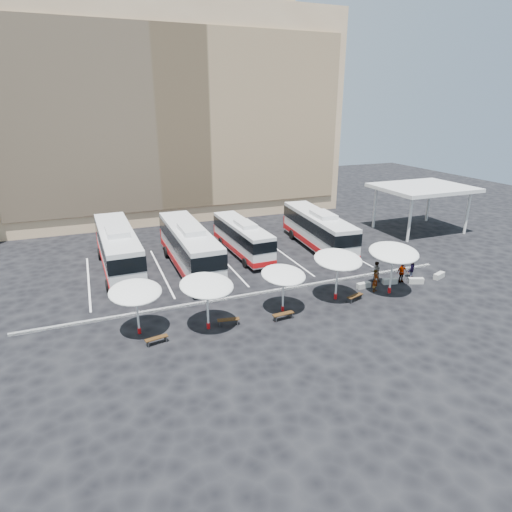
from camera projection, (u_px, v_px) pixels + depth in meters
name	position (u px, v px, depth m)	size (l,w,h in m)	color
ground	(258.00, 297.00, 32.66)	(120.00, 120.00, 0.00)	black
sandstone_building	(168.00, 114.00, 56.28)	(42.00, 18.25, 29.60)	tan
service_canopy	(423.00, 189.00, 48.09)	(10.00, 8.00, 5.20)	silver
curb_divider	(256.00, 294.00, 33.07)	(34.00, 0.25, 0.15)	black
bay_lines	(226.00, 263.00, 39.66)	(24.15, 12.00, 0.01)	white
bus_0	(118.00, 248.00, 36.99)	(3.36, 13.29, 4.19)	silver
bus_1	(189.00, 246.00, 37.44)	(3.15, 13.26, 4.21)	silver
bus_2	(242.00, 237.00, 41.40)	(2.77, 10.86, 3.43)	silver
bus_3	(318.00, 229.00, 42.92)	(3.67, 12.72, 3.98)	silver
sunshade_0	(135.00, 292.00, 26.53)	(3.68, 3.72, 3.43)	silver
sunshade_1	(207.00, 286.00, 27.08)	(4.45, 4.47, 3.61)	silver
sunshade_2	(283.00, 275.00, 29.54)	(3.73, 3.76, 3.26)	silver
sunshade_3	(338.00, 260.00, 31.31)	(3.79, 3.84, 3.72)	silver
sunshade_4	(394.00, 253.00, 32.30)	(4.61, 4.65, 3.90)	silver
wood_bench_0	(157.00, 339.00, 26.21)	(1.46, 0.62, 0.43)	#301C0A
wood_bench_1	(228.00, 321.00, 28.41)	(1.52, 0.64, 0.45)	#301C0A
wood_bench_2	(283.00, 315.00, 29.15)	(1.55, 0.52, 0.47)	#301C0A
wood_bench_3	(355.00, 297.00, 31.91)	(1.51, 0.81, 0.45)	#301C0A
conc_bench_0	(364.00, 285.00, 34.21)	(1.18, 0.39, 0.44)	gray
conc_bench_1	(390.00, 281.00, 34.98)	(1.21, 0.40, 0.45)	gray
conc_bench_2	(416.00, 281.00, 35.07)	(1.23, 0.41, 0.46)	gray
conc_bench_3	(439.00, 276.00, 36.10)	(1.24, 0.41, 0.47)	gray
passenger_0	(376.00, 281.00, 33.40)	(0.65, 0.43, 1.78)	black
passenger_1	(376.00, 272.00, 35.19)	(0.86, 0.67, 1.76)	black
passenger_2	(402.00, 272.00, 35.09)	(1.01, 0.42, 1.73)	black
passenger_3	(411.00, 268.00, 35.84)	(1.22, 0.70, 1.89)	black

